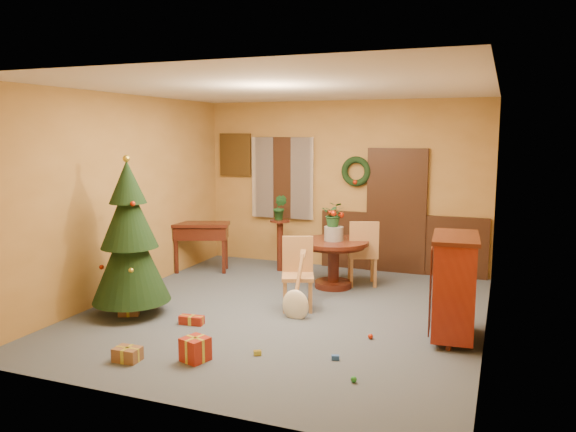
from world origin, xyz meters
The scene contains 21 objects.
room_envelope centered at (0.21, 2.70, 1.12)m, with size 5.50×5.50×5.50m.
dining_table centered at (0.25, 1.39, 0.51)m, with size 1.06×1.06×0.73m.
urn centered at (0.25, 1.39, 0.84)m, with size 0.29×0.29×0.21m, color slate.
centerpiece_plant centered at (0.25, 1.39, 1.13)m, with size 0.34×0.29×0.38m, color #1E4C23.
chair_near centered at (0.09, 0.24, 0.52)m, with size 0.54×0.54×0.96m.
chair_far centered at (0.65, 1.64, 0.55)m, with size 0.57×0.57×1.02m.
guitar centered at (0.22, -0.18, 0.42)m, with size 0.36×0.17×0.84m, color beige, non-canonical shape.
plant_stand centered at (-0.91, 2.08, 0.55)m, with size 0.34×0.34×0.88m.
stand_plant centered at (-0.91, 2.08, 1.10)m, with size 0.24×0.19×0.43m, color #19471E.
christmas_tree centered at (-1.83, -0.80, 0.98)m, with size 1.00×1.00×2.07m.
writing_desk centered at (-2.15, 1.57, 0.63)m, with size 1.05×0.77×0.84m.
sideboard centered at (2.15, -0.21, 0.65)m, with size 0.57×0.98×1.21m.
gift_a centered at (-0.93, -2.09, 0.07)m, with size 0.27×0.21×0.14m.
gift_b centered at (-0.28, -1.83, 0.12)m, with size 0.31×0.31×0.25m.
gift_c centered at (-1.84, -0.86, 0.07)m, with size 0.31×0.28×0.14m.
gift_d centered at (-0.90, -0.87, 0.05)m, with size 0.31×0.15×0.11m.
toy_a centered at (1.08, -1.29, 0.03)m, with size 0.08×0.05×0.05m, color #254FA0.
toy_b centered at (1.39, -1.74, 0.03)m, with size 0.06×0.06×0.06m, color #217C2B.
toy_c centered at (-0.30, -1.73, 0.03)m, with size 0.08×0.05×0.05m, color gold.
toy_d centered at (1.28, -0.56, 0.03)m, with size 0.06×0.06×0.06m, color #AE250B.
toy_e centered at (0.27, -1.47, 0.03)m, with size 0.08×0.05×0.05m, color gold.
Camera 1 is at (2.63, -6.66, 2.34)m, focal length 35.00 mm.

